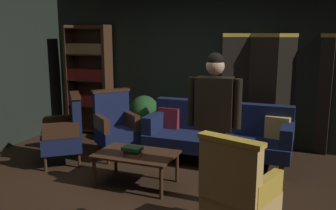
{
  "coord_description": "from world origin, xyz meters",
  "views": [
    {
      "loc": [
        1.75,
        -3.71,
        1.91
      ],
      "look_at": [
        0.0,
        0.8,
        0.95
      ],
      "focal_mm": 39.11,
      "sensor_mm": 36.0,
      "label": 1
    }
  ],
  "objects_px": {
    "book_tan_leather": "(132,153)",
    "armchair_wing_right": "(115,126)",
    "velvet_couch": "(218,133)",
    "armchair_wing_left": "(65,132)",
    "armchair_gilt_accent": "(238,192)",
    "standing_figure": "(214,115)",
    "book_black_cloth": "(132,151)",
    "folding_screen": "(275,91)",
    "book_green_cloth": "(132,148)",
    "potted_plant": "(144,116)",
    "coffee_table": "(136,157)",
    "bookshelf": "(89,78)"
  },
  "relations": [
    {
      "from": "book_tan_leather",
      "to": "armchair_wing_right",
      "type": "bearing_deg",
      "value": 129.13
    },
    {
      "from": "standing_figure",
      "to": "coffee_table",
      "type": "bearing_deg",
      "value": 173.08
    },
    {
      "from": "bookshelf",
      "to": "standing_figure",
      "type": "bearing_deg",
      "value": -35.1
    },
    {
      "from": "velvet_couch",
      "to": "book_tan_leather",
      "type": "xyz_separation_m",
      "value": [
        -0.78,
        -1.28,
        -0.02
      ]
    },
    {
      "from": "armchair_wing_right",
      "to": "velvet_couch",
      "type": "bearing_deg",
      "value": 11.99
    },
    {
      "from": "standing_figure",
      "to": "book_black_cloth",
      "type": "distance_m",
      "value": 1.18
    },
    {
      "from": "bookshelf",
      "to": "velvet_couch",
      "type": "distance_m",
      "value": 2.87
    },
    {
      "from": "potted_plant",
      "to": "armchair_gilt_accent",
      "type": "bearing_deg",
      "value": -50.32
    },
    {
      "from": "armchair_gilt_accent",
      "to": "book_black_cloth",
      "type": "xyz_separation_m",
      "value": [
        -1.46,
        0.78,
        -0.03
      ]
    },
    {
      "from": "armchair_wing_left",
      "to": "potted_plant",
      "type": "height_order",
      "value": "armchair_wing_left"
    },
    {
      "from": "armchair_wing_right",
      "to": "book_tan_leather",
      "type": "height_order",
      "value": "armchair_wing_right"
    },
    {
      "from": "book_black_cloth",
      "to": "coffee_table",
      "type": "bearing_deg",
      "value": 73.35
    },
    {
      "from": "armchair_wing_right",
      "to": "standing_figure",
      "type": "bearing_deg",
      "value": -29.06
    },
    {
      "from": "armchair_gilt_accent",
      "to": "book_black_cloth",
      "type": "relative_size",
      "value": 5.51
    },
    {
      "from": "coffee_table",
      "to": "armchair_gilt_accent",
      "type": "height_order",
      "value": "armchair_gilt_accent"
    },
    {
      "from": "folding_screen",
      "to": "potted_plant",
      "type": "distance_m",
      "value": 2.23
    },
    {
      "from": "velvet_couch",
      "to": "book_black_cloth",
      "type": "bearing_deg",
      "value": -121.47
    },
    {
      "from": "bookshelf",
      "to": "armchair_gilt_accent",
      "type": "relative_size",
      "value": 1.97
    },
    {
      "from": "armchair_wing_left",
      "to": "armchair_gilt_accent",
      "type": "bearing_deg",
      "value": -22.95
    },
    {
      "from": "potted_plant",
      "to": "book_tan_leather",
      "type": "xyz_separation_m",
      "value": [
        0.66,
        -1.78,
        -0.05
      ]
    },
    {
      "from": "bookshelf",
      "to": "standing_figure",
      "type": "relative_size",
      "value": 1.2
    },
    {
      "from": "book_black_cloth",
      "to": "velvet_couch",
      "type": "bearing_deg",
      "value": 58.53
    },
    {
      "from": "book_tan_leather",
      "to": "coffee_table",
      "type": "bearing_deg",
      "value": 73.35
    },
    {
      "from": "folding_screen",
      "to": "book_tan_leather",
      "type": "distance_m",
      "value": 2.67
    },
    {
      "from": "book_tan_leather",
      "to": "velvet_couch",
      "type": "bearing_deg",
      "value": 58.53
    },
    {
      "from": "potted_plant",
      "to": "coffee_table",
      "type": "bearing_deg",
      "value": -68.26
    },
    {
      "from": "armchair_wing_left",
      "to": "potted_plant",
      "type": "relative_size",
      "value": 1.24
    },
    {
      "from": "velvet_couch",
      "to": "coffee_table",
      "type": "bearing_deg",
      "value": -122.17
    },
    {
      "from": "bookshelf",
      "to": "book_tan_leather",
      "type": "height_order",
      "value": "bookshelf"
    },
    {
      "from": "standing_figure",
      "to": "armchair_wing_left",
      "type": "bearing_deg",
      "value": 169.22
    },
    {
      "from": "folding_screen",
      "to": "bookshelf",
      "type": "xyz_separation_m",
      "value": [
        -3.4,
        -0.13,
        0.09
      ]
    },
    {
      "from": "armchair_wing_left",
      "to": "velvet_couch",
      "type": "bearing_deg",
      "value": 23.38
    },
    {
      "from": "armchair_wing_left",
      "to": "book_tan_leather",
      "type": "distance_m",
      "value": 1.34
    },
    {
      "from": "armchair_gilt_accent",
      "to": "potted_plant",
      "type": "distance_m",
      "value": 3.32
    },
    {
      "from": "armchair_wing_left",
      "to": "book_tan_leather",
      "type": "height_order",
      "value": "armchair_wing_left"
    },
    {
      "from": "coffee_table",
      "to": "armchair_gilt_accent",
      "type": "xyz_separation_m",
      "value": [
        1.44,
        -0.84,
        0.12
      ]
    },
    {
      "from": "book_tan_leather",
      "to": "book_green_cloth",
      "type": "relative_size",
      "value": 0.9
    },
    {
      "from": "velvet_couch",
      "to": "armchair_gilt_accent",
      "type": "height_order",
      "value": "armchair_gilt_accent"
    },
    {
      "from": "standing_figure",
      "to": "book_black_cloth",
      "type": "xyz_separation_m",
      "value": [
        -1.04,
        0.06,
        -0.56
      ]
    },
    {
      "from": "standing_figure",
      "to": "armchair_wing_right",
      "type": "bearing_deg",
      "value": 150.94
    },
    {
      "from": "folding_screen",
      "to": "book_green_cloth",
      "type": "relative_size",
      "value": 7.95
    },
    {
      "from": "armchair_gilt_accent",
      "to": "book_green_cloth",
      "type": "xyz_separation_m",
      "value": [
        -1.46,
        0.78,
        0.01
      ]
    },
    {
      "from": "velvet_couch",
      "to": "armchair_wing_right",
      "type": "relative_size",
      "value": 2.04
    },
    {
      "from": "velvet_couch",
      "to": "armchair_wing_left",
      "type": "height_order",
      "value": "armchair_wing_left"
    },
    {
      "from": "armchair_gilt_accent",
      "to": "potted_plant",
      "type": "height_order",
      "value": "armchair_gilt_accent"
    },
    {
      "from": "potted_plant",
      "to": "folding_screen",
      "type": "bearing_deg",
      "value": 9.85
    },
    {
      "from": "book_black_cloth",
      "to": "standing_figure",
      "type": "bearing_deg",
      "value": -3.22
    },
    {
      "from": "folding_screen",
      "to": "armchair_gilt_accent",
      "type": "xyz_separation_m",
      "value": [
        -0.03,
        -2.93,
        -0.5
      ]
    },
    {
      "from": "potted_plant",
      "to": "book_tan_leather",
      "type": "bearing_deg",
      "value": -69.54
    },
    {
      "from": "armchair_gilt_accent",
      "to": "folding_screen",
      "type": "bearing_deg",
      "value": 89.5
    }
  ]
}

